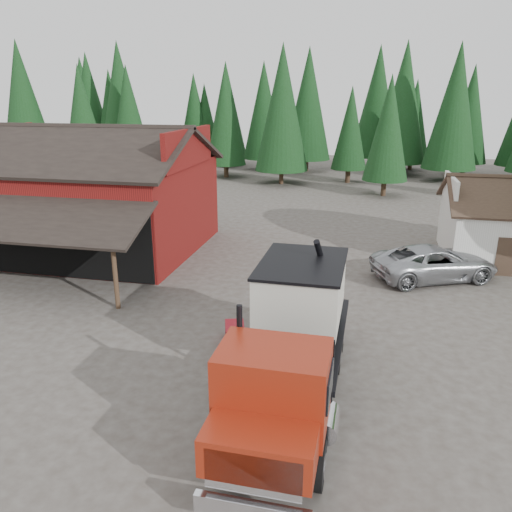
# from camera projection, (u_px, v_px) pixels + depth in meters

# --- Properties ---
(ground) EXTENTS (120.00, 120.00, 0.00)m
(ground) POSITION_uv_depth(u_px,v_px,m) (231.00, 345.00, 18.32)
(ground) COLOR #423A33
(ground) RESTS_ON ground
(red_barn) EXTENTS (12.80, 13.63, 7.18)m
(red_barn) POSITION_uv_depth(u_px,v_px,m) (93.00, 204.00, 28.94)
(red_barn) COLOR maroon
(red_barn) RESTS_ON ground
(conifer_backdrop) EXTENTS (76.00, 16.00, 16.00)m
(conifer_backdrop) POSITION_uv_depth(u_px,v_px,m) (327.00, 173.00, 57.28)
(conifer_backdrop) COLOR black
(conifer_backdrop) RESTS_ON ground
(near_pine_a) EXTENTS (4.40, 4.40, 11.40)m
(near_pine_a) POSITION_uv_depth(u_px,v_px,m) (83.00, 120.00, 46.84)
(near_pine_a) COLOR #382619
(near_pine_a) RESTS_ON ground
(near_pine_b) EXTENTS (3.96, 3.96, 10.40)m
(near_pine_b) POSITION_uv_depth(u_px,v_px,m) (388.00, 128.00, 43.08)
(near_pine_b) COLOR #382619
(near_pine_b) RESTS_ON ground
(near_pine_d) EXTENTS (5.28, 5.28, 13.40)m
(near_pine_d) POSITION_uv_depth(u_px,v_px,m) (282.00, 108.00, 48.38)
(near_pine_d) COLOR #382619
(near_pine_d) RESTS_ON ground
(feed_truck) EXTENTS (2.92, 9.89, 4.45)m
(feed_truck) POSITION_uv_depth(u_px,v_px,m) (293.00, 338.00, 14.37)
(feed_truck) COLOR black
(feed_truck) RESTS_ON ground
(silver_car) EXTENTS (6.71, 5.09, 1.69)m
(silver_car) POSITION_uv_depth(u_px,v_px,m) (434.00, 263.00, 24.55)
(silver_car) COLOR #A9ACB1
(silver_car) RESTS_ON ground
(equip_box) EXTENTS (0.99, 1.26, 0.60)m
(equip_box) POSITION_uv_depth(u_px,v_px,m) (235.00, 332.00, 18.61)
(equip_box) COLOR maroon
(equip_box) RESTS_ON ground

